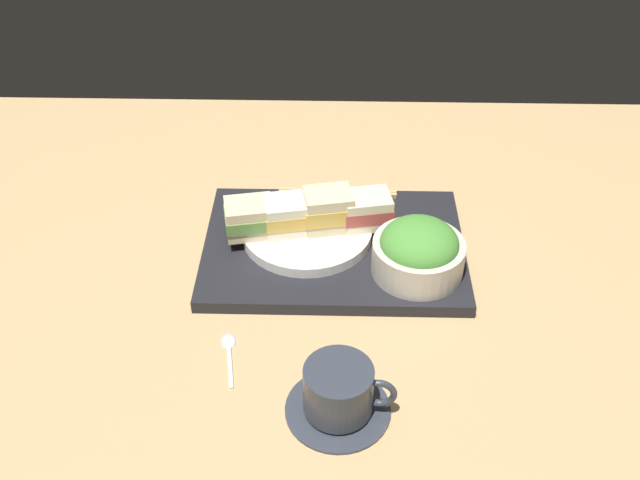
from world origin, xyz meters
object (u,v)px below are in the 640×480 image
at_px(sandwich_inner_near, 328,210).
at_px(salad_bowl, 419,251).
at_px(sandwich_plate, 309,232).
at_px(teaspoon, 229,346).
at_px(sandwich_nearmost, 367,210).
at_px(sandwich_inner_far, 289,215).
at_px(coffee_cup, 339,393).
at_px(sandwich_farmost, 249,218).
at_px(chopsticks_pair, 338,193).

height_order(sandwich_inner_near, salad_bowl, salad_bowl).
distance_m(sandwich_plate, teaspoon, 0.24).
relative_size(sandwich_plate, sandwich_nearmost, 2.39).
bearing_deg(sandwich_inner_far, sandwich_nearmost, -171.63).
height_order(salad_bowl, coffee_cup, salad_bowl).
xyz_separation_m(sandwich_inner_far, salad_bowl, (-0.19, 0.07, -0.01)).
distance_m(sandwich_inner_near, sandwich_inner_far, 0.06).
bearing_deg(sandwich_inner_far, sandwich_plate, -171.63).
height_order(sandwich_nearmost, teaspoon, sandwich_nearmost).
height_order(sandwich_plate, teaspoon, sandwich_plate).
relative_size(sandwich_inner_near, sandwich_farmost, 1.03).
distance_m(sandwich_inner_near, teaspoon, 0.26).
relative_size(sandwich_nearmost, salad_bowl, 0.63).
bearing_deg(teaspoon, sandwich_inner_far, -107.78).
bearing_deg(teaspoon, sandwich_plate, -114.13).
bearing_deg(sandwich_inner_far, salad_bowl, 158.73).
height_order(salad_bowl, teaspoon, salad_bowl).
xyz_separation_m(sandwich_farmost, chopsticks_pair, (-0.13, -0.12, -0.04)).
distance_m(sandwich_plate, chopsticks_pair, 0.12).
distance_m(sandwich_nearmost, coffee_cup, 0.33).
bearing_deg(sandwich_inner_far, sandwich_inner_near, -171.63).
xyz_separation_m(sandwich_plate, sandwich_inner_far, (0.03, 0.00, 0.03)).
bearing_deg(sandwich_inner_near, sandwich_nearmost, -171.63).
distance_m(sandwich_inner_far, salad_bowl, 0.20).
relative_size(sandwich_plate, sandwich_inner_far, 2.41).
xyz_separation_m(sandwich_farmost, salad_bowl, (-0.24, 0.06, -0.01)).
height_order(chopsticks_pair, teaspoon, chopsticks_pair).
height_order(sandwich_inner_far, coffee_cup, sandwich_inner_far).
xyz_separation_m(sandwich_plate, sandwich_inner_near, (-0.03, -0.00, 0.04)).
bearing_deg(sandwich_plate, chopsticks_pair, -111.30).
relative_size(sandwich_inner_far, salad_bowl, 0.62).
xyz_separation_m(sandwich_inner_near, chopsticks_pair, (-0.01, -0.11, -0.04)).
height_order(chopsticks_pair, coffee_cup, coffee_cup).
bearing_deg(teaspoon, chopsticks_pair, -113.18).
distance_m(sandwich_farmost, salad_bowl, 0.25).
bearing_deg(sandwich_inner_near, sandwich_farmost, 8.37).
relative_size(sandwich_farmost, teaspoon, 0.84).
distance_m(sandwich_plate, salad_bowl, 0.18).
xyz_separation_m(sandwich_inner_far, sandwich_farmost, (0.06, 0.01, -0.00)).
bearing_deg(chopsticks_pair, salad_bowl, 121.39).
bearing_deg(coffee_cup, sandwich_plate, -81.44).
xyz_separation_m(sandwich_inner_near, coffee_cup, (-0.02, 0.32, -0.03)).
relative_size(sandwich_inner_near, coffee_cup, 0.63).
xyz_separation_m(sandwich_inner_near, salad_bowl, (-0.13, 0.08, -0.01)).
xyz_separation_m(sandwich_inner_far, coffee_cup, (-0.08, 0.31, -0.03)).
relative_size(coffee_cup, teaspoon, 1.37).
bearing_deg(coffee_cup, salad_bowl, -114.86).
height_order(sandwich_farmost, coffee_cup, sandwich_farmost).
relative_size(sandwich_inner_far, teaspoon, 0.84).
bearing_deg(sandwich_nearmost, chopsticks_pair, -66.04).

